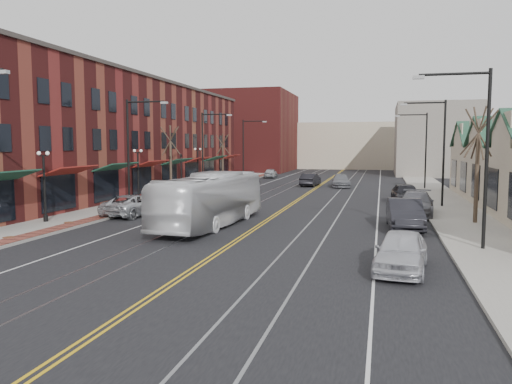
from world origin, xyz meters
The scene contains 31 objects.
ground centered at (0.00, 0.00, 0.00)m, with size 160.00×160.00×0.00m, color black.
sidewalk_left centered at (-12.00, 20.00, 0.07)m, with size 4.00×120.00×0.15m, color gray.
sidewalk_right centered at (12.00, 20.00, 0.07)m, with size 4.00×120.00×0.15m, color gray.
building_left centered at (-19.00, 27.00, 5.50)m, with size 10.00×50.00×11.00m, color maroon.
backdrop_left centered at (-16.00, 70.00, 7.00)m, with size 14.00×18.00×14.00m, color maroon.
backdrop_mid centered at (0.00, 85.00, 4.50)m, with size 22.00×14.00×9.00m, color #B7A68D.
backdrop_right centered at (15.00, 65.00, 5.50)m, with size 12.00×16.00×11.00m, color slate.
streetlight_l_1 centered at (-11.05, 16.00, 5.03)m, with size 3.33×0.25×8.00m.
streetlight_l_2 centered at (-11.05, 32.00, 5.03)m, with size 3.33×0.25×8.00m.
streetlight_l_3 centered at (-11.05, 48.00, 5.03)m, with size 3.33×0.25×8.00m.
streetlight_r_0 centered at (11.05, 6.00, 5.03)m, with size 3.33×0.25×8.00m.
streetlight_r_1 centered at (11.05, 22.00, 5.03)m, with size 3.33×0.25×8.00m.
streetlight_r_2 centered at (11.05, 38.00, 5.03)m, with size 3.33×0.25×8.00m.
lamppost_l_1 centered at (-12.80, 8.00, 2.20)m, with size 0.84×0.28×4.27m.
lamppost_l_2 centered at (-12.80, 20.00, 2.20)m, with size 0.84×0.28×4.27m.
lamppost_l_3 centered at (-12.80, 34.00, 2.20)m, with size 0.84×0.28×4.27m.
tree_left_near centered at (-12.50, 26.00, 3.51)m, with size 1.78×1.37×6.48m.
tree_left_far centered at (-12.50, 42.00, 3.28)m, with size 1.66×1.28×6.02m.
tree_right_mid centered at (12.50, 14.00, 3.75)m, with size 1.90×1.46×6.93m.
manhole_mid centered at (-11.20, 3.00, 0.16)m, with size 0.60×0.60×0.02m, color #592D19.
manhole_far centered at (-11.20, 8.00, 0.16)m, with size 0.60×0.60×0.02m, color #592D19.
traffic_signal centered at (-10.60, 24.00, 2.35)m, with size 0.18×0.15×3.80m.
transit_bus centered at (-2.78, 9.69, 1.57)m, with size 2.64×11.27×3.14m, color silver.
parked_suv centered at (-9.30, 12.49, 0.72)m, with size 2.40×5.19×1.44m, color #B9BDC1.
parked_car_a centered at (7.78, 1.47, 0.78)m, with size 1.83×4.55×1.55m, color silver.
parked_car_b centered at (8.32, 11.44, 0.86)m, with size 1.82×5.22×1.72m, color #222227.
parked_car_c centered at (9.30, 17.29, 0.81)m, with size 2.28×5.60×1.63m, color slate.
parked_car_d centered at (8.91, 23.70, 0.85)m, with size 2.01×5.01×1.71m, color black.
distant_car_left centered at (-1.00, 39.35, 0.74)m, with size 1.58×4.52×1.49m, color black.
distant_car_right centered at (2.52, 38.91, 0.72)m, with size 2.01×4.95×1.44m, color slate.
distant_car_far centered at (-8.50, 51.93, 0.69)m, with size 1.63×4.04×1.38m, color #A7A9AE.
Camera 1 is at (6.98, -18.00, 4.84)m, focal length 35.00 mm.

